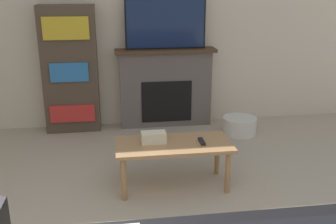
{
  "coord_description": "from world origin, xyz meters",
  "views": [
    {
      "loc": [
        -0.31,
        -1.06,
        1.79
      ],
      "look_at": [
        0.17,
        2.36,
        0.65
      ],
      "focal_mm": 42.0,
      "sensor_mm": 36.0,
      "label": 1
    }
  ],
  "objects_px": {
    "fireplace": "(165,87)",
    "coffee_table": "(174,149)",
    "tv": "(166,24)",
    "bookshelf": "(70,70)",
    "storage_basket": "(239,125)"
  },
  "relations": [
    {
      "from": "tv",
      "to": "bookshelf",
      "type": "height_order",
      "value": "tv"
    },
    {
      "from": "fireplace",
      "to": "bookshelf",
      "type": "bearing_deg",
      "value": -178.9
    },
    {
      "from": "bookshelf",
      "to": "storage_basket",
      "type": "xyz_separation_m",
      "value": [
        2.05,
        -0.44,
        -0.67
      ]
    },
    {
      "from": "fireplace",
      "to": "coffee_table",
      "type": "xyz_separation_m",
      "value": [
        -0.15,
        -1.67,
        -0.14
      ]
    },
    {
      "from": "bookshelf",
      "to": "coffee_table",
      "type": "bearing_deg",
      "value": -58.01
    },
    {
      "from": "tv",
      "to": "storage_basket",
      "type": "xyz_separation_m",
      "value": [
        0.87,
        -0.44,
        -1.21
      ]
    },
    {
      "from": "fireplace",
      "to": "bookshelf",
      "type": "height_order",
      "value": "bookshelf"
    },
    {
      "from": "tv",
      "to": "storage_basket",
      "type": "height_order",
      "value": "tv"
    },
    {
      "from": "fireplace",
      "to": "storage_basket",
      "type": "height_order",
      "value": "fireplace"
    },
    {
      "from": "coffee_table",
      "to": "tv",
      "type": "bearing_deg",
      "value": 84.68
    },
    {
      "from": "fireplace",
      "to": "bookshelf",
      "type": "relative_size",
      "value": 0.82
    },
    {
      "from": "fireplace",
      "to": "storage_basket",
      "type": "distance_m",
      "value": 1.06
    },
    {
      "from": "tv",
      "to": "coffee_table",
      "type": "distance_m",
      "value": 1.91
    },
    {
      "from": "tv",
      "to": "coffee_table",
      "type": "height_order",
      "value": "tv"
    },
    {
      "from": "fireplace",
      "to": "tv",
      "type": "distance_m",
      "value": 0.81
    }
  ]
}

